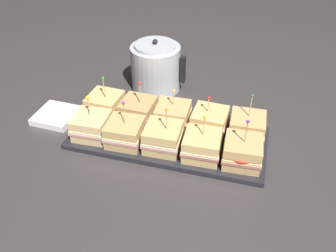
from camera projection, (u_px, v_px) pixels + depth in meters
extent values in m
plane|color=#383333|center=(168.00, 140.00, 1.22)|extent=(6.00, 6.00, 0.00)
cube|color=#232328|center=(168.00, 139.00, 1.21)|extent=(0.66, 0.28, 0.01)
cube|color=#232328|center=(168.00, 137.00, 1.21)|extent=(0.66, 0.28, 0.01)
cube|color=#DBB77A|center=(93.00, 131.00, 1.20)|extent=(0.12, 0.12, 0.03)
cube|color=tan|center=(92.00, 127.00, 1.19)|extent=(0.12, 0.12, 0.01)
cube|color=beige|center=(92.00, 125.00, 1.18)|extent=(0.12, 0.12, 0.01)
cube|color=#E8C281|center=(91.00, 120.00, 1.17)|extent=(0.12, 0.12, 0.03)
cylinder|color=tan|center=(89.00, 108.00, 1.15)|extent=(0.00, 0.01, 0.08)
sphere|color=yellow|center=(87.00, 98.00, 1.13)|extent=(0.01, 0.01, 0.01)
cube|color=tan|center=(126.00, 138.00, 1.17)|extent=(0.12, 0.12, 0.03)
cube|color=tan|center=(125.00, 133.00, 1.16)|extent=(0.12, 0.12, 0.01)
cube|color=beige|center=(125.00, 131.00, 1.15)|extent=(0.12, 0.12, 0.01)
cube|color=tan|center=(125.00, 127.00, 1.14)|extent=(0.12, 0.12, 0.03)
cylinder|color=tan|center=(124.00, 114.00, 1.11)|extent=(0.00, 0.01, 0.09)
sphere|color=purple|center=(123.00, 103.00, 1.09)|extent=(0.01, 0.01, 0.01)
cube|color=tan|center=(164.00, 144.00, 1.15)|extent=(0.11, 0.11, 0.03)
cube|color=tan|center=(164.00, 139.00, 1.14)|extent=(0.12, 0.12, 0.01)
cube|color=beige|center=(164.00, 137.00, 1.13)|extent=(0.12, 0.12, 0.01)
cylinder|color=red|center=(162.00, 139.00, 1.11)|extent=(0.06, 0.06, 0.00)
cube|color=#E0B771|center=(164.00, 131.00, 1.12)|extent=(0.11, 0.11, 0.03)
cylinder|color=tan|center=(166.00, 121.00, 1.08)|extent=(0.00, 0.00, 0.08)
sphere|color=orange|center=(166.00, 110.00, 1.06)|extent=(0.01, 0.01, 0.01)
cube|color=tan|center=(202.00, 151.00, 1.12)|extent=(0.12, 0.12, 0.03)
cube|color=#B26B60|center=(202.00, 146.00, 1.11)|extent=(0.12, 0.12, 0.01)
cube|color=beige|center=(202.00, 144.00, 1.10)|extent=(0.12, 0.12, 0.01)
cube|color=#E0B771|center=(202.00, 140.00, 1.09)|extent=(0.12, 0.12, 0.03)
cylinder|color=tan|center=(204.00, 127.00, 1.07)|extent=(0.00, 0.01, 0.08)
sphere|color=yellow|center=(205.00, 117.00, 1.05)|extent=(0.01, 0.01, 0.01)
cube|color=tan|center=(241.00, 158.00, 1.09)|extent=(0.12, 0.12, 0.03)
cube|color=#B26B60|center=(242.00, 153.00, 1.08)|extent=(0.12, 0.12, 0.01)
cube|color=beige|center=(243.00, 151.00, 1.08)|extent=(0.12, 0.12, 0.01)
cylinder|color=red|center=(242.00, 154.00, 1.06)|extent=(0.08, 0.08, 0.00)
cube|color=tan|center=(244.00, 145.00, 1.06)|extent=(0.12, 0.12, 0.03)
cylinder|color=tan|center=(246.00, 133.00, 1.03)|extent=(0.00, 0.01, 0.09)
sphere|color=purple|center=(248.00, 122.00, 1.00)|extent=(0.01, 0.01, 0.01)
cube|color=tan|center=(106.00, 111.00, 1.30)|extent=(0.12, 0.12, 0.03)
cube|color=#B26B60|center=(106.00, 106.00, 1.28)|extent=(0.12, 0.12, 0.01)
cube|color=beige|center=(105.00, 104.00, 1.28)|extent=(0.12, 0.12, 0.01)
cylinder|color=red|center=(103.00, 106.00, 1.26)|extent=(0.08, 0.08, 0.00)
cube|color=#E0B771|center=(105.00, 99.00, 1.26)|extent=(0.12, 0.12, 0.03)
cylinder|color=tan|center=(104.00, 89.00, 1.22)|extent=(0.00, 0.01, 0.09)
sphere|color=green|center=(103.00, 78.00, 1.20)|extent=(0.01, 0.01, 0.01)
cube|color=tan|center=(139.00, 116.00, 1.27)|extent=(0.12, 0.12, 0.03)
cube|color=tan|center=(138.00, 112.00, 1.26)|extent=(0.12, 0.12, 0.01)
cube|color=beige|center=(138.00, 109.00, 1.25)|extent=(0.12, 0.12, 0.01)
cube|color=tan|center=(138.00, 105.00, 1.24)|extent=(0.12, 0.12, 0.03)
cylinder|color=tan|center=(140.00, 94.00, 1.21)|extent=(0.00, 0.01, 0.09)
sphere|color=red|center=(139.00, 83.00, 1.18)|extent=(0.01, 0.01, 0.01)
cube|color=tan|center=(173.00, 122.00, 1.24)|extent=(0.12, 0.12, 0.03)
cube|color=tan|center=(173.00, 117.00, 1.23)|extent=(0.12, 0.12, 0.01)
cube|color=beige|center=(173.00, 115.00, 1.23)|extent=(0.12, 0.12, 0.01)
cylinder|color=red|center=(171.00, 117.00, 1.21)|extent=(0.08, 0.08, 0.00)
cube|color=tan|center=(173.00, 110.00, 1.21)|extent=(0.12, 0.12, 0.03)
cylinder|color=tan|center=(173.00, 99.00, 1.19)|extent=(0.00, 0.01, 0.07)
sphere|color=yellow|center=(173.00, 90.00, 1.17)|extent=(0.01, 0.01, 0.01)
cube|color=tan|center=(209.00, 128.00, 1.22)|extent=(0.12, 0.12, 0.03)
cube|color=tan|center=(209.00, 123.00, 1.20)|extent=(0.12, 0.12, 0.01)
cube|color=beige|center=(210.00, 121.00, 1.20)|extent=(0.12, 0.12, 0.01)
cylinder|color=red|center=(209.00, 123.00, 1.18)|extent=(0.08, 0.08, 0.00)
cube|color=#E0B771|center=(210.00, 115.00, 1.18)|extent=(0.12, 0.12, 0.03)
cylinder|color=tan|center=(208.00, 106.00, 1.16)|extent=(0.00, 0.01, 0.07)
sphere|color=red|center=(209.00, 98.00, 1.14)|extent=(0.01, 0.01, 0.01)
cube|color=tan|center=(246.00, 133.00, 1.19)|extent=(0.12, 0.12, 0.03)
cube|color=#B26B60|center=(247.00, 129.00, 1.18)|extent=(0.12, 0.12, 0.01)
cube|color=beige|center=(247.00, 126.00, 1.17)|extent=(0.12, 0.12, 0.01)
cylinder|color=red|center=(247.00, 129.00, 1.16)|extent=(0.08, 0.08, 0.00)
cube|color=tan|center=(248.00, 121.00, 1.16)|extent=(0.12, 0.12, 0.03)
cylinder|color=tan|center=(251.00, 107.00, 1.14)|extent=(0.00, 0.01, 0.09)
sphere|color=green|center=(252.00, 95.00, 1.11)|extent=(0.01, 0.01, 0.01)
cylinder|color=#B7BABF|center=(156.00, 68.00, 1.43)|extent=(0.20, 0.20, 0.18)
cylinder|color=#B7BABF|center=(155.00, 46.00, 1.38)|extent=(0.16, 0.16, 0.01)
sphere|color=black|center=(155.00, 42.00, 1.37)|extent=(0.02, 0.02, 0.02)
cube|color=black|center=(183.00, 69.00, 1.41)|extent=(0.02, 0.02, 0.11)
cube|color=white|center=(56.00, 116.00, 1.31)|extent=(0.15, 0.15, 0.02)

